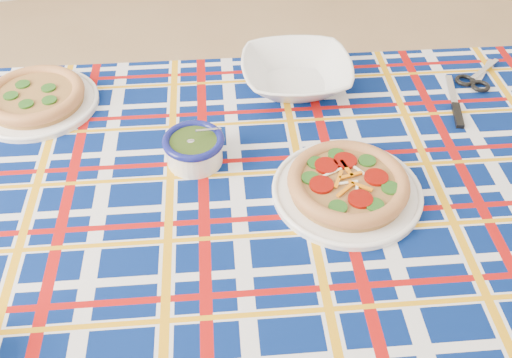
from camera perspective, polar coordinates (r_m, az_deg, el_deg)
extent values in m
plane|color=#9F7A52|center=(1.80, -7.37, -8.72)|extent=(4.00, 4.00, 0.00)
cube|color=brown|center=(1.08, 1.43, -1.65)|extent=(1.54, 1.09, 0.04)
cylinder|color=brown|center=(1.69, -23.13, -1.41)|extent=(0.05, 0.05, 0.63)
cylinder|color=brown|center=(1.76, 21.81, 1.06)|extent=(0.05, 0.05, 0.63)
imported|color=white|center=(1.31, 4.04, 10.44)|extent=(0.28, 0.28, 0.06)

